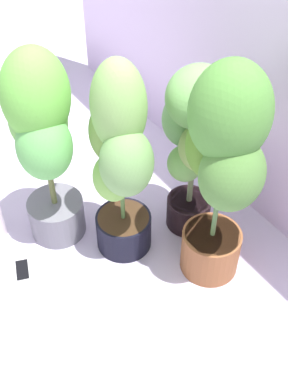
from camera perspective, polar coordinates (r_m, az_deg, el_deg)
The scene contains 7 objects.
ground_plane at distance 2.42m, azimuth -5.35°, elevation -7.49°, with size 8.00×8.00×0.00m, color silver.
mylar_back_wall at distance 2.22m, azimuth 13.43°, elevation 19.41°, with size 3.20×0.01×2.00m, color silver.
potted_plant_front_left at distance 2.17m, azimuth -11.60°, elevation 6.39°, with size 0.43×0.40×1.00m.
potted_plant_center at distance 2.08m, azimuth -2.80°, elevation 3.89°, with size 0.43×0.30×1.00m.
potted_plant_back_center at distance 2.19m, azimuth 5.72°, elevation 6.55°, with size 0.48×0.38×0.89m.
potted_plant_back_right at distance 1.93m, azimuth 9.12°, elevation 3.55°, with size 0.44×0.40×1.07m.
cell_phone at distance 2.42m, azimuth -13.79°, elevation -8.69°, with size 0.16×0.11×0.01m.
Camera 1 is at (1.37, -0.66, 1.88)m, focal length 46.47 mm.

